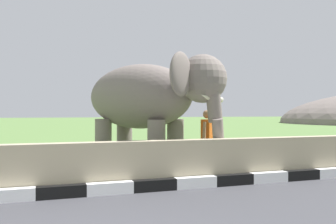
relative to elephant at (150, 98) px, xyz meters
name	(u,v)px	position (x,y,z in m)	size (l,w,h in m)	color
striped_curb	(36,194)	(-2.79, -2.08, -1.83)	(16.20, 0.20, 0.24)	white
barrier_parapet	(155,164)	(-0.44, -1.78, -1.45)	(28.00, 0.36, 1.00)	tan
elephant	(150,98)	(0.00, 0.00, 0.00)	(3.71, 3.92, 2.97)	slate
person_handler	(207,137)	(1.56, -0.13, -1.03)	(0.50, 0.55, 1.66)	navy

